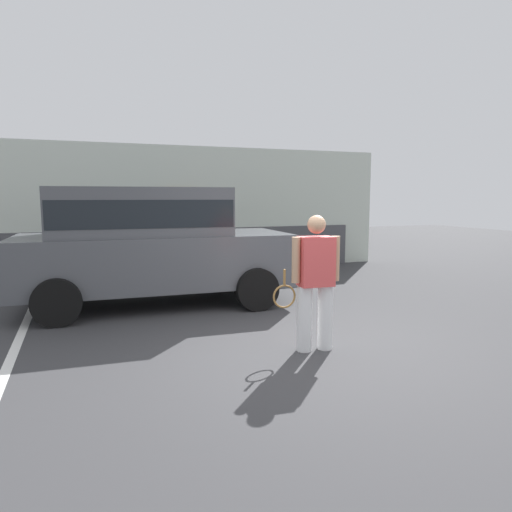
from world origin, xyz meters
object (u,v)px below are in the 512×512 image
at_px(potted_plant_secondary, 311,257).
at_px(potted_plant_by_porch, 279,259).
at_px(parked_suv, 149,240).
at_px(tennis_player_man, 315,281).

bearing_deg(potted_plant_secondary, potted_plant_by_porch, 179.44).
height_order(parked_suv, potted_plant_secondary, parked_suv).
height_order(parked_suv, tennis_player_man, parked_suv).
height_order(parked_suv, potted_plant_by_porch, parked_suv).
height_order(tennis_player_man, potted_plant_secondary, tennis_player_man).
relative_size(potted_plant_by_porch, potted_plant_secondary, 0.98).
xyz_separation_m(tennis_player_man, potted_plant_by_porch, (1.87, 5.36, -0.49)).
bearing_deg(potted_plant_secondary, parked_suv, -153.15).
bearing_deg(tennis_player_man, parked_suv, -59.32).
height_order(potted_plant_by_porch, potted_plant_secondary, potted_plant_secondary).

